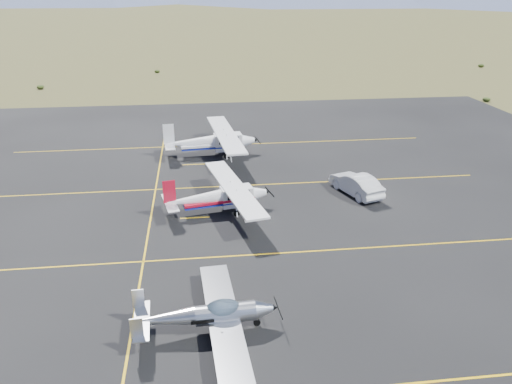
# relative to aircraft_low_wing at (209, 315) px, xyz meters

# --- Properties ---
(ground) EXTENTS (1600.00, 1600.00, 0.00)m
(ground) POSITION_rel_aircraft_low_wing_xyz_m (2.42, 4.75, -0.93)
(ground) COLOR #383D1C
(ground) RESTS_ON ground
(apron) EXTENTS (72.00, 72.00, 0.02)m
(apron) POSITION_rel_aircraft_low_wing_xyz_m (2.42, 11.75, -0.93)
(apron) COLOR black
(apron) RESTS_ON ground
(aircraft_low_wing) EXTENTS (6.41, 8.93, 1.94)m
(aircraft_low_wing) POSITION_rel_aircraft_low_wing_xyz_m (0.00, 0.00, 0.00)
(aircraft_low_wing) COLOR silver
(aircraft_low_wing) RESTS_ON apron
(aircraft_cessna) EXTENTS (6.89, 11.00, 2.78)m
(aircraft_cessna) POSITION_rel_aircraft_low_wing_xyz_m (1.12, 12.99, 0.31)
(aircraft_cessna) COLOR white
(aircraft_cessna) RESTS_ON apron
(aircraft_plain) EXTENTS (7.66, 12.71, 3.21)m
(aircraft_plain) POSITION_rel_aircraft_low_wing_xyz_m (1.16, 25.60, 0.50)
(aircraft_plain) COLOR white
(aircraft_plain) RESTS_ON apron
(sedan) EXTENTS (3.21, 5.20, 1.62)m
(sedan) POSITION_rel_aircraft_low_wing_xyz_m (11.64, 15.01, -0.11)
(sedan) COLOR silver
(sedan) RESTS_ON apron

